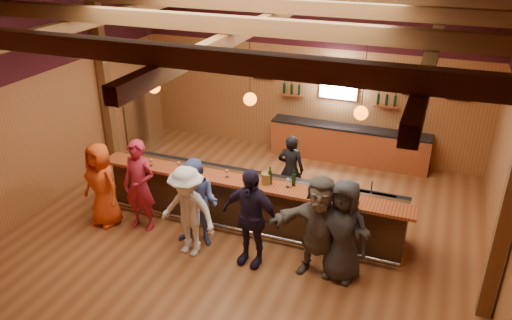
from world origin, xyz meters
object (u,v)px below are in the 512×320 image
(customer_dark, at_px, (343,231))
(bottle_a, at_px, (270,177))
(customer_white, at_px, (188,212))
(bartender, at_px, (291,169))
(back_bar_cabinet, at_px, (348,144))
(ice_bucket, at_px, (266,178))
(customer_brown, at_px, (319,226))
(customer_navy, at_px, (250,217))
(stainless_fridge, at_px, (144,117))
(customer_orange, at_px, (102,185))
(customer_denim, at_px, (197,203))
(customer_redvest, at_px, (140,186))
(bar_counter, at_px, (254,200))

(customer_dark, relative_size, bottle_a, 5.22)
(customer_white, bearing_deg, bartender, 72.11)
(back_bar_cabinet, xyz_separation_m, ice_bucket, (-0.83, -3.84, 0.74))
(customer_brown, bearing_deg, customer_white, -177.85)
(customer_white, height_order, customer_navy, customer_navy)
(stainless_fridge, distance_m, customer_navy, 5.85)
(back_bar_cabinet, xyz_separation_m, bartender, (-0.76, -2.49, 0.31))
(bottle_a, bearing_deg, customer_white, -135.91)
(bartender, bearing_deg, customer_white, 61.23)
(customer_orange, distance_m, bottle_a, 3.37)
(customer_denim, relative_size, customer_white, 0.99)
(back_bar_cabinet, bearing_deg, customer_dark, -79.87)
(back_bar_cabinet, bearing_deg, bartender, -106.91)
(back_bar_cabinet, distance_m, customer_white, 5.34)
(customer_redvest, distance_m, ice_bucket, 2.49)
(customer_denim, distance_m, customer_dark, 2.74)
(customer_dark, bearing_deg, customer_navy, -164.76)
(back_bar_cabinet, xyz_separation_m, customer_navy, (-0.77, -4.82, 0.46))
(customer_orange, xyz_separation_m, customer_brown, (4.43, 0.01, 0.06))
(bottle_a, bearing_deg, stainless_fridge, 149.16)
(customer_denim, relative_size, customer_brown, 0.93)
(back_bar_cabinet, relative_size, customer_navy, 2.13)
(customer_white, bearing_deg, customer_orange, 179.37)
(bar_counter, distance_m, bartender, 1.19)
(customer_redvest, relative_size, customer_navy, 1.00)
(customer_denim, bearing_deg, customer_white, -93.99)
(customer_orange, bearing_deg, customer_brown, 11.90)
(customer_denim, xyz_separation_m, customer_dark, (2.74, -0.02, 0.06))
(back_bar_cabinet, bearing_deg, bottle_a, -101.18)
(bar_counter, xyz_separation_m, customer_dark, (2.01, -1.07, 0.41))
(bottle_a, bearing_deg, bartender, 90.03)
(back_bar_cabinet, bearing_deg, ice_bucket, -102.22)
(stainless_fridge, xyz_separation_m, customer_navy, (4.53, -3.70, 0.04))
(customer_brown, bearing_deg, customer_orange, 175.03)
(stainless_fridge, relative_size, customer_white, 1.02)
(bar_counter, relative_size, customer_orange, 3.58)
(stainless_fridge, relative_size, customer_navy, 0.96)
(stainless_fridge, height_order, customer_redvest, customer_redvest)
(customer_orange, xyz_separation_m, ice_bucket, (3.17, 0.83, 0.34))
(bottle_a, bearing_deg, bar_counter, 148.37)
(stainless_fridge, bearing_deg, bartender, -16.83)
(customer_navy, bearing_deg, customer_white, -165.54)
(customer_brown, relative_size, bottle_a, 5.28)
(bar_counter, height_order, bartender, bartender)
(stainless_fridge, bearing_deg, customer_orange, -69.88)
(customer_navy, xyz_separation_m, bottle_a, (0.01, 0.98, 0.31))
(customer_denim, distance_m, bartender, 2.42)
(stainless_fridge, distance_m, bartender, 4.75)
(customer_orange, xyz_separation_m, customer_denim, (2.09, 0.05, -0.01))
(back_bar_cabinet, xyz_separation_m, customer_denim, (-1.91, -4.62, 0.40))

